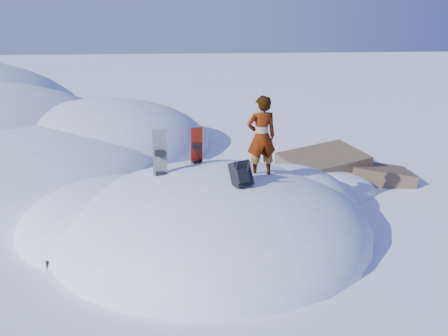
{
  "coord_description": "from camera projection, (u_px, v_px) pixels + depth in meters",
  "views": [
    {
      "loc": [
        -0.77,
        -8.73,
        4.5
      ],
      "look_at": [
        0.25,
        0.3,
        1.46
      ],
      "focal_mm": 35.0,
      "sensor_mm": 36.0,
      "label": 1
    }
  ],
  "objects": [
    {
      "name": "ground",
      "position": [
        215.0,
        235.0,
        9.74
      ],
      "size": [
        120.0,
        120.0,
        0.0
      ],
      "primitive_type": "plane",
      "color": "white",
      "rests_on": "ground"
    },
    {
      "name": "snow_mound",
      "position": [
        206.0,
        230.0,
        9.95
      ],
      "size": [
        8.0,
        6.0,
        3.0
      ],
      "color": "white",
      "rests_on": "ground"
    },
    {
      "name": "rock_outcrop",
      "position": [
        330.0,
        181.0,
        12.96
      ],
      "size": [
        4.68,
        4.41,
        1.68
      ],
      "color": "brown",
      "rests_on": "ground"
    },
    {
      "name": "snowboard_red",
      "position": [
        197.0,
        156.0,
        10.0
      ],
      "size": [
        0.28,
        0.22,
        1.41
      ],
      "rotation": [
        0.0,
        0.0,
        0.12
      ],
      "color": "#B72009",
      "rests_on": "snow_mound"
    },
    {
      "name": "snowboard_dark",
      "position": [
        160.0,
        166.0,
        9.29
      ],
      "size": [
        0.32,
        0.27,
        1.59
      ],
      "rotation": [
        0.0,
        0.0,
        -0.09
      ],
      "color": "black",
      "rests_on": "snow_mound"
    },
    {
      "name": "backpack",
      "position": [
        241.0,
        174.0,
        8.6
      ],
      "size": [
        0.51,
        0.58,
        0.61
      ],
      "rotation": [
        0.0,
        0.0,
        0.43
      ],
      "color": "black",
      "rests_on": "snow_mound"
    },
    {
      "name": "gear_pile",
      "position": [
        68.0,
        256.0,
        8.61
      ],
      "size": [
        0.87,
        0.66,
        0.23
      ],
      "rotation": [
        0.0,
        0.0,
        0.14
      ],
      "color": "black",
      "rests_on": "ground"
    },
    {
      "name": "person",
      "position": [
        261.0,
        137.0,
        9.12
      ],
      "size": [
        0.68,
        0.49,
        1.74
      ],
      "primitive_type": "imported",
      "rotation": [
        0.0,
        0.0,
        3.27
      ],
      "color": "slate",
      "rests_on": "snow_mound"
    }
  ]
}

